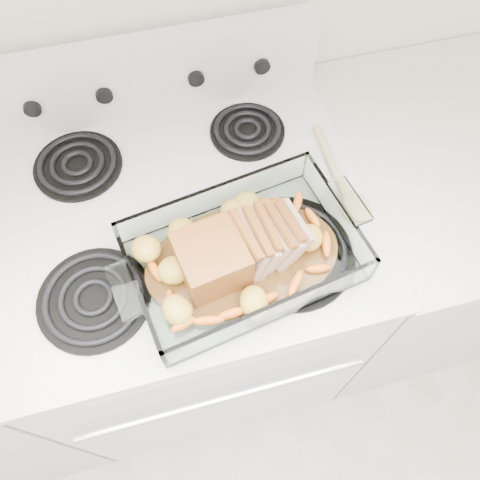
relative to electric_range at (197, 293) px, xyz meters
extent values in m
cube|color=silver|center=(0.00, 0.00, -0.02)|extent=(0.76, 0.65, 0.92)
cube|color=black|center=(0.00, -0.32, -0.03)|extent=(0.65, 0.02, 0.55)
cylinder|color=silver|center=(0.00, -0.36, 0.26)|extent=(0.61, 0.02, 0.02)
cube|color=silver|center=(0.00, 0.00, 0.44)|extent=(0.78, 0.67, 0.02)
cube|color=silver|center=(0.00, 0.29, 0.54)|extent=(0.76, 0.06, 0.18)
cylinder|color=black|center=(-0.19, -0.16, 0.46)|extent=(0.21, 0.21, 0.01)
cylinder|color=black|center=(0.19, -0.16, 0.46)|extent=(0.25, 0.25, 0.01)
cylinder|color=black|center=(-0.19, 0.16, 0.46)|extent=(0.19, 0.19, 0.01)
cylinder|color=black|center=(0.19, 0.16, 0.46)|extent=(0.17, 0.17, 0.01)
cylinder|color=black|center=(-0.25, 0.26, 0.54)|extent=(0.04, 0.02, 0.04)
cylinder|color=black|center=(-0.10, 0.26, 0.54)|extent=(0.04, 0.02, 0.04)
cylinder|color=black|center=(0.10, 0.26, 0.54)|extent=(0.04, 0.02, 0.04)
cylinder|color=black|center=(0.25, 0.26, 0.54)|extent=(0.04, 0.02, 0.04)
cube|color=silver|center=(0.66, 0.00, -0.03)|extent=(0.55, 0.65, 0.90)
cube|color=silver|center=(0.66, 0.00, 0.43)|extent=(0.58, 0.68, 0.03)
cube|color=silver|center=(0.09, -0.16, 0.47)|extent=(0.41, 0.27, 0.01)
cube|color=silver|center=(0.09, -0.29, 0.51)|extent=(0.41, 0.01, 0.07)
cube|color=silver|center=(0.09, -0.03, 0.51)|extent=(0.41, 0.01, 0.07)
cube|color=silver|center=(-0.11, -0.16, 0.51)|extent=(0.01, 0.27, 0.07)
cube|color=silver|center=(0.29, -0.16, 0.51)|extent=(0.01, 0.27, 0.07)
cylinder|color=#472C11|center=(0.09, -0.16, 0.47)|extent=(0.23, 0.23, 0.00)
cube|color=brown|center=(0.03, -0.16, 0.52)|extent=(0.12, 0.12, 0.09)
cube|color=tan|center=(0.10, -0.16, 0.51)|extent=(0.04, 0.11, 0.09)
cube|color=tan|center=(0.12, -0.16, 0.51)|extent=(0.05, 0.11, 0.08)
cube|color=tan|center=(0.14, -0.16, 0.51)|extent=(0.05, 0.11, 0.08)
cube|color=tan|center=(0.17, -0.16, 0.51)|extent=(0.05, 0.10, 0.08)
cube|color=tan|center=(0.19, -0.16, 0.51)|extent=(0.05, 0.10, 0.07)
ellipsoid|color=orange|center=(-0.04, -0.23, 0.48)|extent=(0.05, 0.02, 0.02)
ellipsoid|color=orange|center=(0.20, -0.23, 0.48)|extent=(0.05, 0.02, 0.02)
ellipsoid|color=orange|center=(0.24, -0.14, 0.48)|extent=(0.05, 0.02, 0.02)
ellipsoid|color=orange|center=(-0.05, -0.12, 0.48)|extent=(0.05, 0.02, 0.02)
ellipsoid|color=gold|center=(-0.05, -0.09, 0.49)|extent=(0.06, 0.05, 0.04)
ellipsoid|color=gold|center=(0.11, -0.08, 0.49)|extent=(0.06, 0.05, 0.04)
ellipsoid|color=gold|center=(0.21, -0.18, 0.49)|extent=(0.06, 0.05, 0.04)
cylinder|color=beige|center=(0.34, 0.02, 0.46)|extent=(0.02, 0.21, 0.02)
ellipsoid|color=beige|center=(0.35, -0.10, 0.46)|extent=(0.06, 0.07, 0.02)
camera|label=1|loc=(-0.01, -0.54, 1.26)|focal=35.00mm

